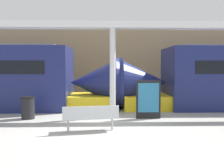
{
  "coord_description": "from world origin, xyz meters",
  "views": [
    {
      "loc": [
        -0.02,
        -7.55,
        2.12
      ],
      "look_at": [
        0.27,
        2.86,
        1.4
      ],
      "focal_mm": 40.0,
      "sensor_mm": 36.0,
      "label": 1
    }
  ],
  "objects_px": {
    "support_column_near": "(113,73)",
    "bench_near": "(91,116)",
    "poster_board": "(148,99)",
    "trash_bin": "(28,108)"
  },
  "relations": [
    {
      "from": "trash_bin",
      "to": "support_column_near",
      "type": "xyz_separation_m",
      "value": [
        3.47,
        0.35,
        1.4
      ]
    },
    {
      "from": "support_column_near",
      "to": "bench_near",
      "type": "bearing_deg",
      "value": -107.77
    },
    {
      "from": "trash_bin",
      "to": "bench_near",
      "type": "bearing_deg",
      "value": -38.32
    },
    {
      "from": "trash_bin",
      "to": "poster_board",
      "type": "relative_size",
      "value": 0.57
    },
    {
      "from": "bench_near",
      "to": "poster_board",
      "type": "xyz_separation_m",
      "value": [
        2.24,
        2.02,
        0.27
      ]
    },
    {
      "from": "poster_board",
      "to": "bench_near",
      "type": "bearing_deg",
      "value": -137.89
    },
    {
      "from": "poster_board",
      "to": "support_column_near",
      "type": "relative_size",
      "value": 0.42
    },
    {
      "from": "bench_near",
      "to": "poster_board",
      "type": "relative_size",
      "value": 1.18
    },
    {
      "from": "poster_board",
      "to": "support_column_near",
      "type": "distance_m",
      "value": 1.85
    },
    {
      "from": "bench_near",
      "to": "trash_bin",
      "type": "distance_m",
      "value": 3.41
    }
  ]
}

